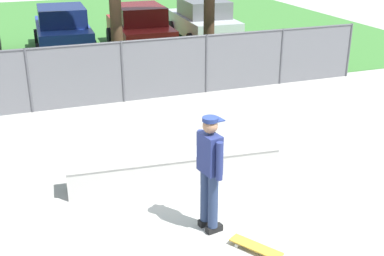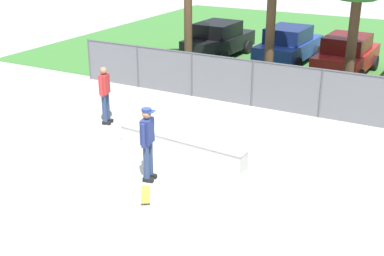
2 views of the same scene
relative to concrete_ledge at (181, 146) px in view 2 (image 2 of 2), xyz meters
The scene contains 10 objects.
ground_plane 1.06m from the concrete_ledge, 83.43° to the right, with size 80.00×80.00×0.00m, color #ADAAA3.
grass_strip 15.00m from the concrete_ledge, 89.55° to the left, with size 26.00×20.00×0.02m, color #3D7A33.
concrete_ledge is the anchor object (origin of this frame).
skateboarder 1.77m from the concrete_ledge, 89.66° to the right, with size 0.35×0.59×1.84m.
skateboard 2.42m from the concrete_ledge, 79.81° to the right, with size 0.60×0.78×0.09m.
chainlink_fence 4.73m from the concrete_ledge, 88.57° to the left, with size 14.07×0.07×1.62m.
car_black 11.23m from the concrete_ledge, 110.59° to the left, with size 2.14×4.27×1.66m.
car_blue 10.95m from the concrete_ledge, 93.62° to the left, with size 2.14×4.27×1.66m.
car_red 10.46m from the concrete_ledge, 78.89° to the left, with size 2.14×4.27×1.66m.
bystander 3.47m from the concrete_ledge, 162.99° to the left, with size 0.36×0.58×1.82m.
Camera 2 is at (6.10, -9.82, 5.76)m, focal length 47.60 mm.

